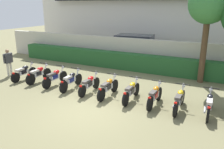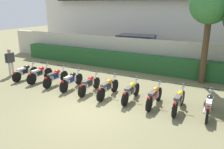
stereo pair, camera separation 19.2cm
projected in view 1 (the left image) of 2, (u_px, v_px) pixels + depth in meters
name	position (u px, v px, depth m)	size (l,w,h in m)	color
ground	(87.00, 112.00, 9.05)	(60.00, 60.00, 0.00)	olive
building	(175.00, 1.00, 20.05)	(24.93, 6.50, 8.66)	silver
compound_wall	(147.00, 54.00, 14.88)	(23.69, 0.30, 1.94)	#BCB7A8
hedge_row	(143.00, 63.00, 14.41)	(18.95, 0.70, 1.06)	#235628
parked_car	(136.00, 48.00, 17.37)	(4.65, 2.40, 1.89)	#9EA3A8
tree_near_inspector	(209.00, 5.00, 11.37)	(2.02, 2.02, 5.11)	#4C3823
motorcycle_in_row_0	(24.00, 72.00, 12.84)	(0.60, 1.83, 0.94)	black
motorcycle_in_row_1	(39.00, 74.00, 12.46)	(0.60, 1.85, 0.97)	black
motorcycle_in_row_2	(55.00, 77.00, 11.97)	(0.60, 1.92, 0.94)	black
motorcycle_in_row_3	(71.00, 80.00, 11.43)	(0.60, 1.92, 0.95)	black
motorcycle_in_row_4	(89.00, 84.00, 10.91)	(0.60, 1.87, 0.94)	black
motorcycle_in_row_5	(108.00, 87.00, 10.43)	(0.60, 1.92, 0.97)	black
motorcycle_in_row_6	(131.00, 91.00, 10.00)	(0.60, 1.90, 0.96)	black
motorcycle_in_row_7	(155.00, 95.00, 9.49)	(0.60, 1.81, 0.96)	black
motorcycle_in_row_8	(179.00, 100.00, 9.06)	(0.60, 1.92, 0.96)	black
motorcycle_in_row_9	(209.00, 104.00, 8.67)	(0.60, 1.83, 0.96)	black
inspector_person	(8.00, 60.00, 13.43)	(0.22, 0.65, 1.58)	beige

